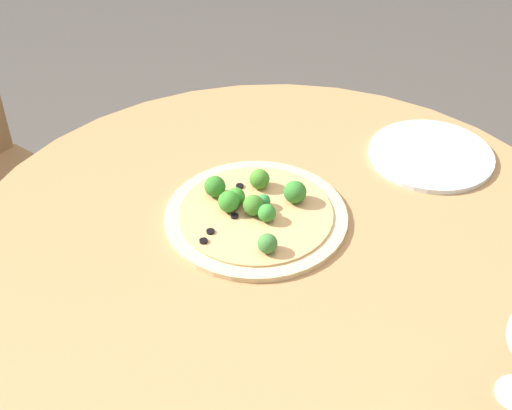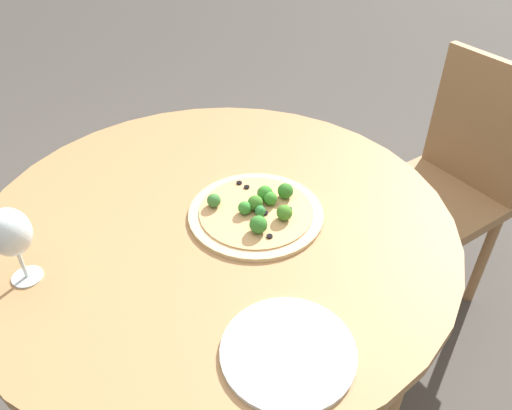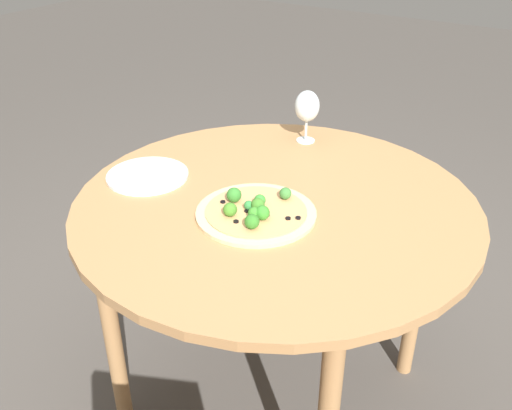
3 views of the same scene
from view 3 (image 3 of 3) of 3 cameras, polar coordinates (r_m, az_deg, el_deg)
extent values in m
plane|color=#4C4742|center=(2.06, 1.60, -18.30)|extent=(12.00, 12.00, 0.00)
cylinder|color=#A87A4C|center=(1.58, 1.98, 0.06)|extent=(1.12, 1.12, 0.03)
cylinder|color=#A87A4C|center=(2.18, -1.49, -2.33)|extent=(0.05, 0.05, 0.74)
cylinder|color=#A87A4C|center=(1.77, -14.17, -12.55)|extent=(0.05, 0.05, 0.74)
cylinder|color=#A87A4C|center=(1.96, 15.90, -7.99)|extent=(0.05, 0.05, 0.74)
cylinder|color=#DBBC89|center=(1.50, 0.00, -0.83)|extent=(0.32, 0.32, 0.01)
cylinder|color=tan|center=(1.50, 0.00, -0.60)|extent=(0.27, 0.27, 0.00)
sphere|color=#3B7834|center=(1.54, 2.88, 1.10)|extent=(0.03, 0.03, 0.03)
sphere|color=#348428|center=(1.45, 0.64, -0.77)|extent=(0.04, 0.04, 0.04)
sphere|color=#39852A|center=(1.45, -0.18, -0.82)|extent=(0.03, 0.03, 0.03)
sphere|color=#368630|center=(1.51, 0.39, 0.48)|extent=(0.03, 0.03, 0.03)
sphere|color=#307E3A|center=(1.49, -0.74, -0.03)|extent=(0.03, 0.03, 0.03)
sphere|color=#428026|center=(1.46, -2.60, -0.46)|extent=(0.04, 0.04, 0.04)
sphere|color=#3C7926|center=(1.49, 0.03, 0.08)|extent=(0.04, 0.04, 0.04)
sphere|color=#33782B|center=(1.53, -2.21, 1.01)|extent=(0.04, 0.04, 0.04)
sphere|color=#307324|center=(1.41, -0.41, -1.67)|extent=(0.04, 0.04, 0.04)
cylinder|color=black|center=(1.49, -0.01, -0.48)|extent=(0.01, 0.01, 0.00)
cylinder|color=black|center=(1.53, -3.33, 0.32)|extent=(0.01, 0.01, 0.00)
cylinder|color=black|center=(1.44, -2.01, -1.66)|extent=(0.01, 0.01, 0.00)
cylinder|color=black|center=(1.47, 1.10, -1.00)|extent=(0.01, 0.01, 0.00)
cylinder|color=black|center=(1.46, 3.23, -1.33)|extent=(0.01, 0.01, 0.00)
cylinder|color=black|center=(1.49, -0.91, -0.60)|extent=(0.01, 0.01, 0.00)
cylinder|color=black|center=(1.46, 4.24, -1.29)|extent=(0.01, 0.01, 0.00)
cylinder|color=silver|center=(1.94, 4.97, 6.45)|extent=(0.06, 0.06, 0.00)
cylinder|color=silver|center=(1.92, 5.02, 7.44)|extent=(0.01, 0.01, 0.07)
ellipsoid|color=silver|center=(1.89, 5.13, 9.83)|extent=(0.08, 0.08, 0.10)
cylinder|color=silver|center=(1.72, -10.79, 2.92)|extent=(0.24, 0.24, 0.01)
camera|label=1|loc=(1.92, 29.79, 27.39)|focal=50.00mm
camera|label=2|loc=(2.02, -22.09, 27.52)|focal=35.00mm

